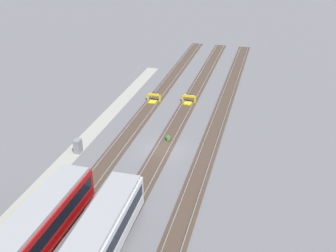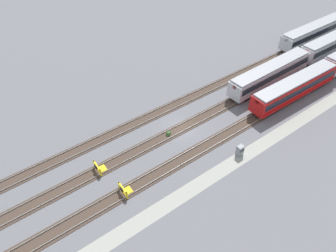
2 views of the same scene
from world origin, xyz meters
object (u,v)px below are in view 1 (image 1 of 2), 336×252
bumper_stop_nearest_track (153,98)px  electrical_cabinet (78,146)px  subway_car_front_row_leftmost (20,249)px  bumper_stop_near_inner_track (188,100)px  weed_clump (168,138)px

bumper_stop_nearest_track → electrical_cabinet: size_ratio=1.25×
subway_car_front_row_leftmost → bumper_stop_near_inner_track: 33.39m
electrical_cabinet → bumper_stop_nearest_track: bearing=166.1°
subway_car_front_row_leftmost → bumper_stop_near_inner_track: size_ratio=8.98×
electrical_cabinet → weed_clump: size_ratio=1.74×
subway_car_front_row_leftmost → electrical_cabinet: subway_car_front_row_leftmost is taller
subway_car_front_row_leftmost → bumper_stop_nearest_track: (-32.16, 0.02, -1.53)m
subway_car_front_row_leftmost → weed_clump: bearing=167.0°
weed_clump → subway_car_front_row_leftmost: bearing=-13.0°
subway_car_front_row_leftmost → weed_clump: subway_car_front_row_leftmost is taller
subway_car_front_row_leftmost → bumper_stop_near_inner_track: subway_car_front_row_leftmost is taller
bumper_stop_near_inner_track → electrical_cabinet: electrical_cabinet is taller
weed_clump → electrical_cabinet: bearing=-58.9°
bumper_stop_near_inner_track → subway_car_front_row_leftmost: bearing=-8.6°
subway_car_front_row_leftmost → electrical_cabinet: (-16.40, -3.87, -1.24)m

